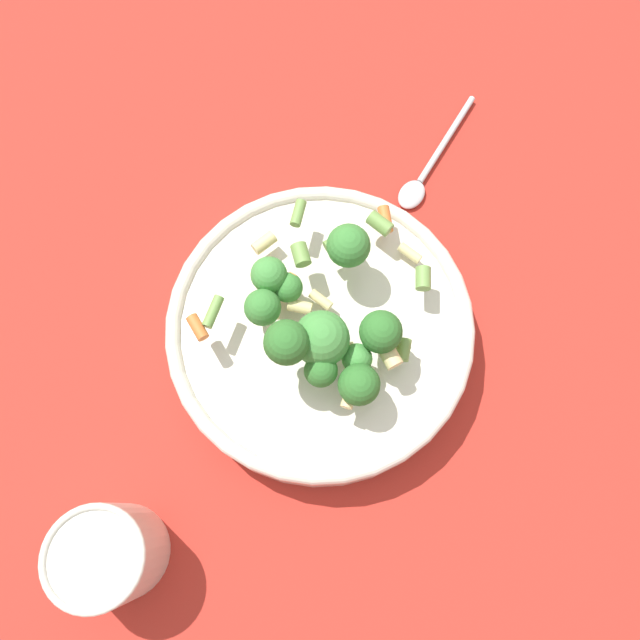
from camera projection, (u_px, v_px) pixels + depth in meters
name	position (u px, v px, depth m)	size (l,w,h in m)	color
ground_plane	(320.00, 339.00, 0.62)	(3.00, 3.00, 0.00)	#B72D23
bowl	(320.00, 331.00, 0.59)	(0.29, 0.29, 0.05)	silver
pasta_salad	(325.00, 323.00, 0.53)	(0.22, 0.19, 0.08)	#8CB766
cup	(109.00, 555.00, 0.52)	(0.08, 0.08, 0.09)	silver
spoon	(425.00, 173.00, 0.67)	(0.15, 0.09, 0.01)	silver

